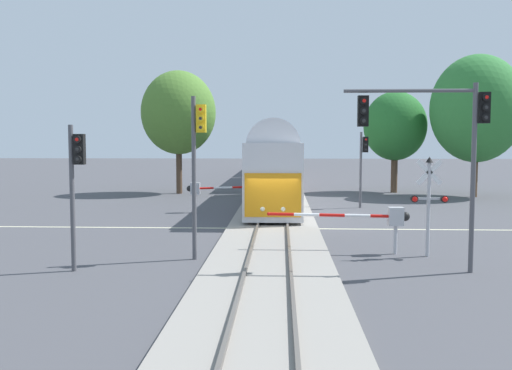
% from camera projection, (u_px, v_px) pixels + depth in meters
% --- Properties ---
extents(ground_plane, '(220.00, 220.00, 0.00)m').
position_uv_depth(ground_plane, '(273.00, 229.00, 27.95)').
color(ground_plane, '#47474C').
extents(road_centre_stripe, '(44.00, 0.20, 0.01)m').
position_uv_depth(road_centre_stripe, '(273.00, 228.00, 27.95)').
color(road_centre_stripe, beige).
rests_on(road_centre_stripe, ground).
extents(railway_track, '(4.40, 80.00, 0.32)m').
position_uv_depth(railway_track, '(273.00, 227.00, 27.95)').
color(railway_track, gray).
rests_on(railway_track, ground).
extents(commuter_train, '(3.04, 60.78, 5.16)m').
position_uv_depth(commuter_train, '(277.00, 157.00, 55.66)').
color(commuter_train, silver).
rests_on(commuter_train, railway_track).
extents(crossing_gate_near, '(5.45, 0.40, 1.80)m').
position_uv_depth(crossing_gate_near, '(381.00, 218.00, 21.59)').
color(crossing_gate_near, '#B7B7BC').
rests_on(crossing_gate_near, ground).
extents(crossing_signal_mast, '(1.36, 0.44, 3.74)m').
position_uv_depth(crossing_signal_mast, '(429.00, 196.00, 21.00)').
color(crossing_signal_mast, '#B2B2B7').
rests_on(crossing_signal_mast, ground).
extents(crossing_gate_far, '(6.22, 0.40, 1.80)m').
position_uv_depth(crossing_gate_far, '(207.00, 189.00, 34.09)').
color(crossing_gate_far, '#B7B7BC').
rests_on(crossing_gate_far, ground).
extents(traffic_signal_near_right, '(4.67, 0.38, 6.19)m').
position_uv_depth(traffic_signal_near_right, '(438.00, 130.00, 18.29)').
color(traffic_signal_near_right, '#4C4C51').
rests_on(traffic_signal_near_right, ground).
extents(traffic_signal_far_side, '(0.53, 0.38, 4.89)m').
position_uv_depth(traffic_signal_far_side, '(363.00, 157.00, 36.33)').
color(traffic_signal_far_side, '#4C4C51').
rests_on(traffic_signal_far_side, ground).
extents(traffic_signal_near_left, '(0.53, 0.38, 4.85)m').
position_uv_depth(traffic_signal_near_left, '(76.00, 174.00, 18.56)').
color(traffic_signal_near_left, '#4C4C51').
rests_on(traffic_signal_near_left, ground).
extents(traffic_signal_median, '(0.53, 0.38, 5.92)m').
position_uv_depth(traffic_signal_median, '(197.00, 151.00, 20.36)').
color(traffic_signal_median, '#4C4C51').
rests_on(traffic_signal_median, ground).
extents(oak_far_right, '(5.19, 5.19, 8.41)m').
position_uv_depth(oak_far_right, '(395.00, 126.00, 47.01)').
color(oak_far_right, '#4C3828').
rests_on(oak_far_right, ground).
extents(maple_right_background, '(6.95, 6.95, 10.87)m').
position_uv_depth(maple_right_background, '(477.00, 109.00, 43.15)').
color(maple_right_background, brown).
rests_on(maple_right_background, ground).
extents(oak_behind_train, '(6.06, 6.06, 10.00)m').
position_uv_depth(oak_behind_train, '(179.00, 113.00, 46.01)').
color(oak_behind_train, '#4C3828').
rests_on(oak_behind_train, ground).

